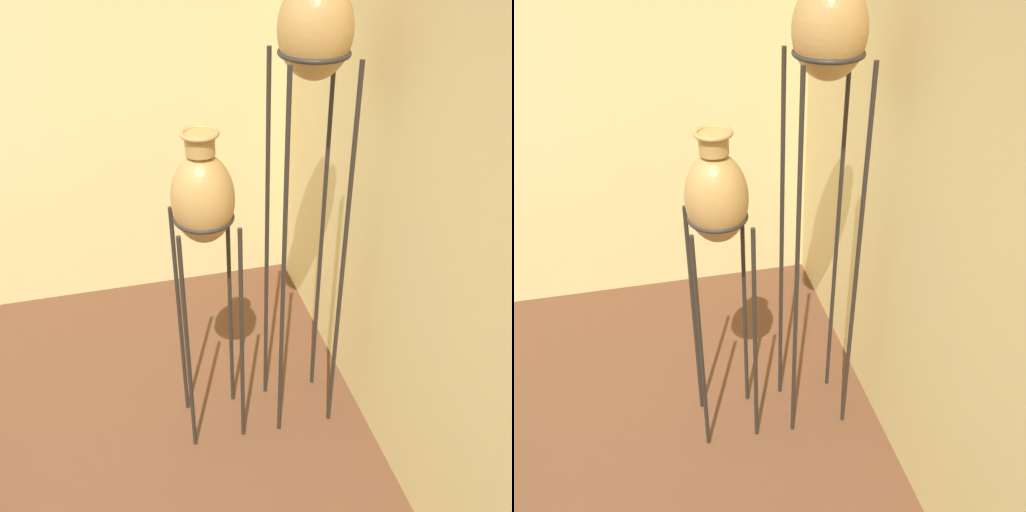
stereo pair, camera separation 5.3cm
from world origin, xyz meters
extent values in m
cube|color=beige|center=(2.22, 0.00, 1.35)|extent=(0.06, 8.39, 2.70)
cylinder|color=#28231E|center=(1.73, 0.72, 0.94)|extent=(0.02, 0.02, 1.88)
cylinder|color=#28231E|center=(2.01, 0.72, 0.94)|extent=(0.02, 0.02, 1.88)
cylinder|color=#28231E|center=(1.73, 1.00, 0.94)|extent=(0.02, 0.02, 1.88)
cylinder|color=#28231E|center=(2.01, 1.00, 0.94)|extent=(0.02, 0.02, 1.88)
torus|color=#28231E|center=(1.87, 0.86, 1.88)|extent=(0.28, 0.28, 0.02)
ellipsoid|color=#B28447|center=(1.87, 0.86, 1.96)|extent=(0.29, 0.29, 0.37)
cylinder|color=#28231E|center=(1.29, 0.73, 0.62)|extent=(0.02, 0.02, 1.23)
cylinder|color=#28231E|center=(1.54, 0.73, 0.62)|extent=(0.02, 0.02, 1.23)
cylinder|color=#28231E|center=(1.29, 0.98, 0.62)|extent=(0.02, 0.02, 1.23)
cylinder|color=#28231E|center=(1.54, 0.98, 0.62)|extent=(0.02, 0.02, 1.23)
torus|color=#28231E|center=(1.42, 0.86, 1.23)|extent=(0.26, 0.26, 0.02)
ellipsoid|color=#B28447|center=(1.42, 0.86, 1.32)|extent=(0.27, 0.27, 0.39)
cylinder|color=#B28447|center=(1.42, 0.86, 1.56)|extent=(0.12, 0.12, 0.09)
torus|color=#B28447|center=(1.42, 0.86, 1.61)|extent=(0.16, 0.16, 0.02)
camera|label=1|loc=(1.09, -1.31, 2.47)|focal=42.00mm
camera|label=2|loc=(1.14, -1.32, 2.47)|focal=42.00mm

